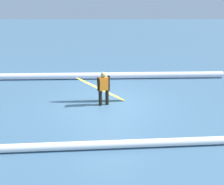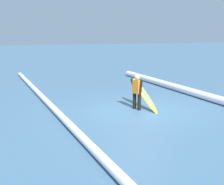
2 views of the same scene
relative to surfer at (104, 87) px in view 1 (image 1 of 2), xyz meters
name	(u,v)px [view 1 (image 1 of 2)]	position (x,y,z in m)	size (l,w,h in m)	color
ground_plane	(109,104)	(-0.21, -0.06, -0.77)	(140.53, 140.53, 0.00)	#426683
surfer	(104,87)	(0.00, 0.00, 0.00)	(0.50, 0.34, 1.37)	black
surfboard	(101,89)	(0.13, -0.40, -0.24)	(2.05, 0.33, 1.09)	yellow
wave_crest_foreground	(85,76)	(1.15, -3.59, -0.59)	(0.35, 0.35, 15.32)	white
wave_crest_midground	(138,143)	(-1.06, 3.03, -0.65)	(0.23, 0.23, 25.11)	white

